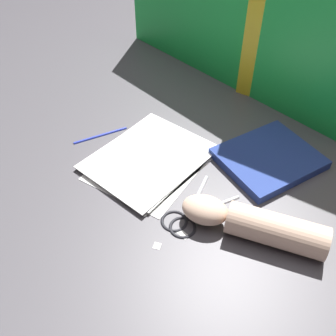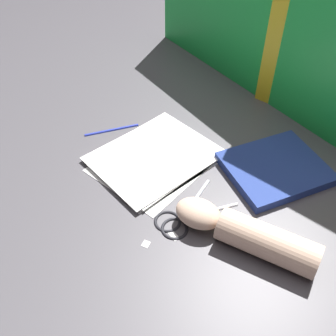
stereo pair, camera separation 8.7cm
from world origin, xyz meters
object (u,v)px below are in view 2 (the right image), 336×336
Objects in this scene: hand_forearm at (247,233)px; scissors at (181,218)px; paper_stack at (155,158)px; book_closed at (275,168)px.

scissors is at bearing -161.42° from hand_forearm.
hand_forearm reaches higher than paper_stack.
paper_stack is at bearing 152.64° from scissors.
paper_stack reaches higher than scissors.
book_closed reaches higher than paper_stack.
paper_stack is 0.29m from book_closed.
book_closed reaches higher than scissors.
scissors is 0.15m from hand_forearm.
hand_forearm is at bearing -8.32° from paper_stack.
scissors is 0.64× the size of hand_forearm.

